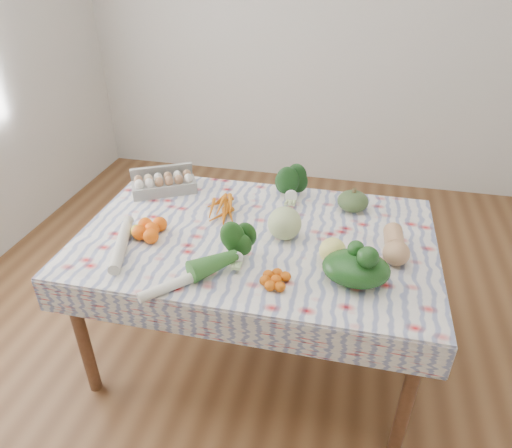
{
  "coord_description": "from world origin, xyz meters",
  "views": [
    {
      "loc": [
        0.4,
        -1.76,
        1.94
      ],
      "look_at": [
        0.0,
        0.0,
        0.82
      ],
      "focal_mm": 32.0,
      "sensor_mm": 36.0,
      "label": 1
    }
  ],
  "objects_px": {
    "kabocha_squash": "(353,201)",
    "cabbage": "(285,223)",
    "butternut_squash": "(395,243)",
    "egg_carton": "(164,185)",
    "dining_table": "(256,249)",
    "grapefruit": "(333,251)"
  },
  "relations": [
    {
      "from": "kabocha_squash",
      "to": "cabbage",
      "type": "bearing_deg",
      "value": -131.84
    },
    {
      "from": "cabbage",
      "to": "butternut_squash",
      "type": "bearing_deg",
      "value": -2.57
    },
    {
      "from": "butternut_squash",
      "to": "egg_carton",
      "type": "bearing_deg",
      "value": 162.99
    },
    {
      "from": "dining_table",
      "to": "cabbage",
      "type": "bearing_deg",
      "value": 1.78
    },
    {
      "from": "kabocha_squash",
      "to": "butternut_squash",
      "type": "height_order",
      "value": "butternut_squash"
    },
    {
      "from": "dining_table",
      "to": "butternut_squash",
      "type": "xyz_separation_m",
      "value": [
        0.63,
        -0.02,
        0.14
      ]
    },
    {
      "from": "egg_carton",
      "to": "dining_table",
      "type": "bearing_deg",
      "value": -55.89
    },
    {
      "from": "butternut_squash",
      "to": "grapefruit",
      "type": "relative_size",
      "value": 2.16
    },
    {
      "from": "egg_carton",
      "to": "grapefruit",
      "type": "bearing_deg",
      "value": -53.42
    },
    {
      "from": "grapefruit",
      "to": "dining_table",
      "type": "bearing_deg",
      "value": 159.44
    },
    {
      "from": "kabocha_squash",
      "to": "grapefruit",
      "type": "relative_size",
      "value": 1.37
    },
    {
      "from": "egg_carton",
      "to": "kabocha_squash",
      "type": "bearing_deg",
      "value": -26.66
    },
    {
      "from": "cabbage",
      "to": "kabocha_squash",
      "type": "bearing_deg",
      "value": 48.16
    },
    {
      "from": "kabocha_squash",
      "to": "cabbage",
      "type": "relative_size",
      "value": 1.01
    },
    {
      "from": "egg_carton",
      "to": "cabbage",
      "type": "height_order",
      "value": "cabbage"
    },
    {
      "from": "egg_carton",
      "to": "kabocha_squash",
      "type": "relative_size",
      "value": 2.18
    },
    {
      "from": "grapefruit",
      "to": "cabbage",
      "type": "bearing_deg",
      "value": 148.66
    },
    {
      "from": "egg_carton",
      "to": "butternut_squash",
      "type": "xyz_separation_m",
      "value": [
        1.22,
        -0.32,
        0.01
      ]
    },
    {
      "from": "cabbage",
      "to": "grapefruit",
      "type": "distance_m",
      "value": 0.27
    },
    {
      "from": "egg_carton",
      "to": "kabocha_squash",
      "type": "xyz_separation_m",
      "value": [
        1.02,
        0.04,
        0.01
      ]
    },
    {
      "from": "dining_table",
      "to": "butternut_squash",
      "type": "distance_m",
      "value": 0.65
    },
    {
      "from": "dining_table",
      "to": "grapefruit",
      "type": "distance_m",
      "value": 0.42
    }
  ]
}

